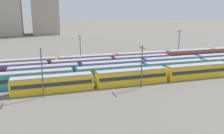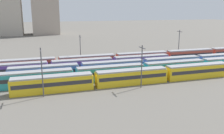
{
  "view_description": "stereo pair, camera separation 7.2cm",
  "coord_description": "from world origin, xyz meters",
  "px_view_note": "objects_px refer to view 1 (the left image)",
  "views": [
    {
      "loc": [
        -0.32,
        -52.44,
        18.08
      ],
      "look_at": [
        19.14,
        10.4,
        2.04
      ],
      "focal_mm": 38.32,
      "sensor_mm": 36.0,
      "label": 1
    },
    {
      "loc": [
        -0.25,
        -52.46,
        18.08
      ],
      "look_at": [
        19.14,
        10.4,
        2.04
      ],
      "focal_mm": 38.32,
      "sensor_mm": 36.0,
      "label": 2
    }
  ],
  "objects_px": {
    "train_track_1": "(202,65)",
    "catenary_pole_3": "(179,43)",
    "train_track_3": "(83,65)",
    "train_track_0": "(132,77)",
    "train_track_2": "(172,63)",
    "train_track_4": "(142,58)",
    "catenary_pole_2": "(42,70)",
    "catenary_pole_0": "(142,64)",
    "catenary_pole_1": "(80,49)"
  },
  "relations": [
    {
      "from": "catenary_pole_2",
      "to": "catenary_pole_3",
      "type": "height_order",
      "value": "catenary_pole_3"
    },
    {
      "from": "train_track_2",
      "to": "catenary_pole_1",
      "type": "bearing_deg",
      "value": 152.31
    },
    {
      "from": "train_track_1",
      "to": "train_track_2",
      "type": "xyz_separation_m",
      "value": [
        -7.18,
        5.2,
        0.0
      ]
    },
    {
      "from": "train_track_0",
      "to": "train_track_2",
      "type": "distance_m",
      "value": 20.25
    },
    {
      "from": "train_track_0",
      "to": "catenary_pole_0",
      "type": "xyz_separation_m",
      "value": [
        1.15,
        -3.17,
        3.68
      ]
    },
    {
      "from": "train_track_3",
      "to": "train_track_2",
      "type": "bearing_deg",
      "value": -11.01
    },
    {
      "from": "train_track_2",
      "to": "train_track_1",
      "type": "bearing_deg",
      "value": -35.91
    },
    {
      "from": "train_track_1",
      "to": "train_track_3",
      "type": "height_order",
      "value": "same"
    },
    {
      "from": "catenary_pole_3",
      "to": "train_track_4",
      "type": "bearing_deg",
      "value": -168.73
    },
    {
      "from": "train_track_2",
      "to": "catenary_pole_2",
      "type": "relative_size",
      "value": 8.91
    },
    {
      "from": "catenary_pole_1",
      "to": "catenary_pole_3",
      "type": "xyz_separation_m",
      "value": [
        36.66,
        0.06,
        0.35
      ]
    },
    {
      "from": "train_track_4",
      "to": "catenary_pole_0",
      "type": "xyz_separation_m",
      "value": [
        -10.96,
        -23.97,
        3.68
      ]
    },
    {
      "from": "catenary_pole_3",
      "to": "catenary_pole_0",
      "type": "bearing_deg",
      "value": -134.86
    },
    {
      "from": "train_track_2",
      "to": "catenary_pole_2",
      "type": "height_order",
      "value": "catenary_pole_2"
    },
    {
      "from": "train_track_1",
      "to": "catenary_pole_1",
      "type": "distance_m",
      "value": 38.14
    },
    {
      "from": "train_track_0",
      "to": "train_track_3",
      "type": "bearing_deg",
      "value": 120.93
    },
    {
      "from": "train_track_0",
      "to": "train_track_4",
      "type": "xyz_separation_m",
      "value": [
        12.11,
        20.8,
        0.0
      ]
    },
    {
      "from": "train_track_4",
      "to": "catenary_pole_0",
      "type": "distance_m",
      "value": 26.62
    },
    {
      "from": "train_track_4",
      "to": "catenary_pole_0",
      "type": "height_order",
      "value": "catenary_pole_0"
    },
    {
      "from": "train_track_3",
      "to": "catenary_pole_1",
      "type": "xyz_separation_m",
      "value": [
        0.89,
        8.35,
        3.63
      ]
    },
    {
      "from": "train_track_3",
      "to": "catenary_pole_3",
      "type": "xyz_separation_m",
      "value": [
        37.55,
        8.41,
        3.98
      ]
    },
    {
      "from": "train_track_4",
      "to": "catenary_pole_0",
      "type": "relative_size",
      "value": 9.29
    },
    {
      "from": "train_track_3",
      "to": "catenary_pole_0",
      "type": "xyz_separation_m",
      "value": [
        10.5,
        -18.77,
        3.68
      ]
    },
    {
      "from": "train_track_4",
      "to": "catenary_pole_1",
      "type": "relative_size",
      "value": 9.39
    },
    {
      "from": "train_track_1",
      "to": "train_track_2",
      "type": "height_order",
      "value": "same"
    },
    {
      "from": "train_track_4",
      "to": "catenary_pole_2",
      "type": "distance_m",
      "value": 40.82
    },
    {
      "from": "train_track_1",
      "to": "catenary_pole_2",
      "type": "xyz_separation_m",
      "value": [
        -45.56,
        -7.94,
        3.91
      ]
    },
    {
      "from": "catenary_pole_1",
      "to": "catenary_pole_2",
      "type": "xyz_separation_m",
      "value": [
        -12.55,
        -26.7,
        0.28
      ]
    },
    {
      "from": "catenary_pole_0",
      "to": "catenary_pole_2",
      "type": "bearing_deg",
      "value": 178.89
    },
    {
      "from": "catenary_pole_3",
      "to": "train_track_1",
      "type": "bearing_deg",
      "value": -100.99
    },
    {
      "from": "train_track_2",
      "to": "train_track_4",
      "type": "xyz_separation_m",
      "value": [
        -5.26,
        10.4,
        0.0
      ]
    },
    {
      "from": "train_track_1",
      "to": "catenary_pole_0",
      "type": "relative_size",
      "value": 11.16
    },
    {
      "from": "catenary_pole_2",
      "to": "train_track_3",
      "type": "bearing_deg",
      "value": 57.54
    },
    {
      "from": "train_track_0",
      "to": "train_track_4",
      "type": "height_order",
      "value": "same"
    },
    {
      "from": "catenary_pole_2",
      "to": "train_track_4",
      "type": "bearing_deg",
      "value": 35.41
    },
    {
      "from": "catenary_pole_0",
      "to": "catenary_pole_2",
      "type": "relative_size",
      "value": 0.96
    },
    {
      "from": "catenary_pole_0",
      "to": "catenary_pole_1",
      "type": "relative_size",
      "value": 1.01
    },
    {
      "from": "catenary_pole_1",
      "to": "catenary_pole_3",
      "type": "height_order",
      "value": "catenary_pole_3"
    },
    {
      "from": "train_track_0",
      "to": "catenary_pole_3",
      "type": "relative_size",
      "value": 5.24
    },
    {
      "from": "train_track_1",
      "to": "catenary_pole_0",
      "type": "bearing_deg",
      "value": -160.31
    },
    {
      "from": "train_track_0",
      "to": "train_track_1",
      "type": "relative_size",
      "value": 0.5
    },
    {
      "from": "train_track_0",
      "to": "catenary_pole_3",
      "type": "height_order",
      "value": "catenary_pole_3"
    },
    {
      "from": "train_track_0",
      "to": "catenary_pole_0",
      "type": "relative_size",
      "value": 5.54
    },
    {
      "from": "train_track_1",
      "to": "catenary_pole_1",
      "type": "bearing_deg",
      "value": 150.4
    },
    {
      "from": "catenary_pole_1",
      "to": "catenary_pole_0",
      "type": "bearing_deg",
      "value": -70.5
    },
    {
      "from": "train_track_0",
      "to": "catenary_pole_3",
      "type": "distance_m",
      "value": 37.25
    },
    {
      "from": "train_track_0",
      "to": "catenary_pole_2",
      "type": "xyz_separation_m",
      "value": [
        -21.01,
        -2.74,
        3.91
      ]
    },
    {
      "from": "catenary_pole_2",
      "to": "train_track_1",
      "type": "bearing_deg",
      "value": 9.89
    },
    {
      "from": "train_track_1",
      "to": "catenary_pole_3",
      "type": "bearing_deg",
      "value": 79.01
    },
    {
      "from": "catenary_pole_2",
      "to": "catenary_pole_1",
      "type": "bearing_deg",
      "value": 64.81
    }
  ]
}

